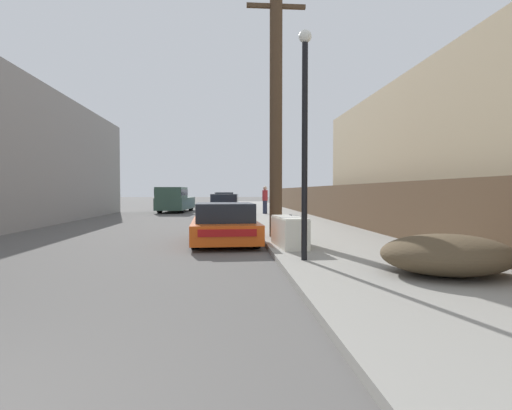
{
  "coord_description": "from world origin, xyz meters",
  "views": [
    {
      "loc": [
        2.13,
        -1.87,
        1.51
      ],
      "look_at": [
        3.2,
        12.31,
        1.03
      ],
      "focal_mm": 28.0,
      "sensor_mm": 36.0,
      "label": 1
    }
  ],
  "objects": [
    {
      "name": "discarded_fridge",
      "position": [
        3.73,
        8.16,
        0.5
      ],
      "size": [
        0.73,
        1.88,
        0.78
      ],
      "rotation": [
        0.0,
        0.0,
        0.07
      ],
      "color": "silver",
      "rests_on": "sidewalk_curb"
    },
    {
      "name": "parked_sports_car_red",
      "position": [
        2.08,
        9.85,
        0.54
      ],
      "size": [
        2.04,
        4.11,
        1.18
      ],
      "rotation": [
        0.0,
        0.0,
        0.04
      ],
      "color": "#E05114",
      "rests_on": "ground"
    },
    {
      "name": "pedestrian",
      "position": [
        4.58,
        23.07,
        1.01
      ],
      "size": [
        0.34,
        0.34,
        1.73
      ],
      "color": "#282D42",
      "rests_on": "sidewalk_curb"
    },
    {
      "name": "building_right_house",
      "position": [
        10.9,
        10.24,
        2.68
      ],
      "size": [
        6.0,
        18.18,
        5.35
      ],
      "primitive_type": "cube",
      "color": "tan",
      "rests_on": "ground"
    },
    {
      "name": "sidewalk_curb",
      "position": [
        5.3,
        23.5,
        0.06
      ],
      "size": [
        4.2,
        63.0,
        0.12
      ],
      "primitive_type": "cube",
      "color": "gray",
      "rests_on": "ground"
    },
    {
      "name": "car_parked_mid",
      "position": [
        2.08,
        21.99,
        0.64
      ],
      "size": [
        2.0,
        4.66,
        1.36
      ],
      "rotation": [
        0.0,
        0.0,
        -0.06
      ],
      "color": "#2D478C",
      "rests_on": "ground"
    },
    {
      "name": "brush_pile",
      "position": [
        5.83,
        4.53,
        0.46
      ],
      "size": [
        2.2,
        1.82,
        0.68
      ],
      "color": "brown",
      "rests_on": "sidewalk_curb"
    },
    {
      "name": "car_parked_far",
      "position": [
        1.91,
        32.9,
        0.67
      ],
      "size": [
        2.01,
        4.4,
        1.44
      ],
      "rotation": [
        0.0,
        0.0,
        0.06
      ],
      "color": "#2D478C",
      "rests_on": "ground"
    },
    {
      "name": "pickup_truck",
      "position": [
        -1.61,
        27.57,
        0.91
      ],
      "size": [
        2.36,
        5.86,
        1.82
      ],
      "rotation": [
        0.0,
        0.0,
        3.06
      ],
      "color": "#385647",
      "rests_on": "ground"
    },
    {
      "name": "street_lamp",
      "position": [
        3.72,
        6.1,
        2.81
      ],
      "size": [
        0.26,
        0.26,
        4.63
      ],
      "color": "black",
      "rests_on": "sidewalk_curb"
    },
    {
      "name": "utility_pole",
      "position": [
        3.67,
        10.36,
        4.09
      ],
      "size": [
        1.8,
        0.39,
        7.81
      ],
      "color": "#4C3826",
      "rests_on": "sidewalk_curb"
    },
    {
      "name": "wooden_fence",
      "position": [
        7.25,
        18.55,
        0.96
      ],
      "size": [
        0.08,
        34.31,
        1.68
      ],
      "primitive_type": "cube",
      "color": "brown",
      "rests_on": "sidewalk_curb"
    }
  ]
}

